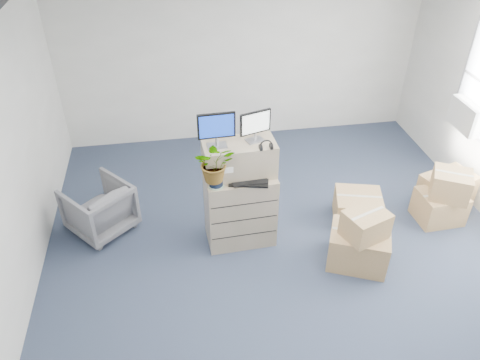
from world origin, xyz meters
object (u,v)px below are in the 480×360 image
water_bottle (245,164)px  potted_plant (215,167)px  filing_cabinet_lower (240,208)px  monitor_left (217,128)px  monitor_right (255,125)px  office_chair (99,206)px  keyboard (249,182)px

water_bottle → potted_plant: size_ratio=0.50×
filing_cabinet_lower → monitor_left: size_ratio=2.31×
monitor_right → office_chair: bearing=151.0°
keyboard → office_chair: 2.10m
keyboard → filing_cabinet_lower: bearing=127.6°
filing_cabinet_lower → monitor_right: bearing=17.8°
filing_cabinet_lower → potted_plant: 0.85m
potted_plant → office_chair: potted_plant is taller
monitor_right → office_chair: monitor_right is taller
filing_cabinet_lower → water_bottle: (0.07, 0.04, 0.64)m
keyboard → potted_plant: bearing=-167.8°
keyboard → office_chair: (-1.90, 0.65, -0.63)m
monitor_left → potted_plant: size_ratio=0.81×
monitor_right → keyboard: 0.69m
monitor_left → monitor_right: 0.46m
filing_cabinet_lower → keyboard: size_ratio=2.14×
keyboard → water_bottle: water_bottle is taller
filing_cabinet_lower → keyboard: keyboard is taller
filing_cabinet_lower → monitor_left: 1.21m
monitor_left → office_chair: size_ratio=0.57×
filing_cabinet_lower → water_bottle: size_ratio=3.74×
keyboard → water_bottle: (-0.01, 0.21, 0.12)m
potted_plant → filing_cabinet_lower: bearing=27.1°
monitor_left → filing_cabinet_lower: bearing=-5.3°
potted_plant → office_chair: bearing=156.7°
monitor_right → keyboard: size_ratio=0.82×
monitor_right → office_chair: size_ratio=0.50×
filing_cabinet_lower → office_chair: bearing=162.3°
water_bottle → office_chair: 2.08m
monitor_left → potted_plant: monitor_left is taller
monitor_right → potted_plant: 0.67m
water_bottle → office_chair: water_bottle is taller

